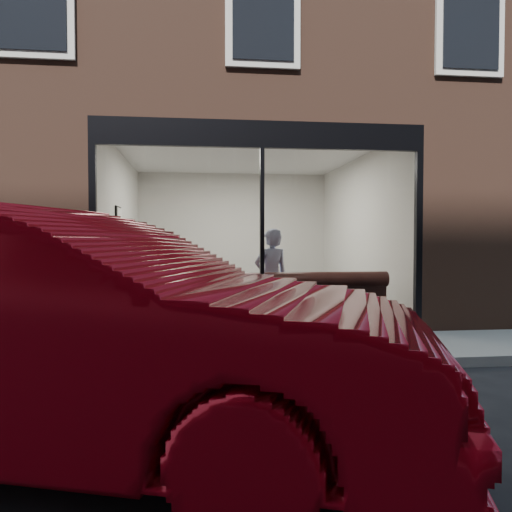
{
  "coord_description": "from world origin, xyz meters",
  "views": [
    {
      "loc": [
        -0.97,
        -5.35,
        1.45
      ],
      "look_at": [
        -0.05,
        2.4,
        1.18
      ],
      "focal_mm": 35.0,
      "sensor_mm": 36.0,
      "label": 1
    }
  ],
  "objects": [
    {
      "name": "wall_poster",
      "position": [
        -2.45,
        4.51,
        1.7
      ],
      "size": [
        0.02,
        0.52,
        0.7
      ],
      "primitive_type": "cube",
      "color": "white",
      "rests_on": "cafe_wall_left"
    },
    {
      "name": "storefront_mullion",
      "position": [
        0.0,
        2.05,
        1.55
      ],
      "size": [
        0.06,
        0.1,
        2.5
      ],
      "primitive_type": "cube",
      "color": "black",
      "rests_on": "storefront_kick"
    },
    {
      "name": "cafe_wall_back",
      "position": [
        0.0,
        7.99,
        1.6
      ],
      "size": [
        5.0,
        0.0,
        5.0
      ],
      "primitive_type": "plane",
      "rotation": [
        1.57,
        0.0,
        0.0
      ],
      "color": "silver",
      "rests_on": "ground"
    },
    {
      "name": "person",
      "position": [
        0.24,
        2.7,
        0.81
      ],
      "size": [
        0.68,
        0.55,
        1.62
      ],
      "primitive_type": "imported",
      "rotation": [
        0.0,
        0.0,
        3.46
      ],
      "color": "#A5AFDB",
      "rests_on": "cafe_floor"
    },
    {
      "name": "banquette",
      "position": [
        0.0,
        2.45,
        0.23
      ],
      "size": [
        4.0,
        0.55,
        0.45
      ],
      "primitive_type": "cube",
      "color": "#391A15",
      "rests_on": "cafe_floor"
    },
    {
      "name": "cafe_table_left",
      "position": [
        -1.56,
        3.06,
        0.74
      ],
      "size": [
        0.62,
        0.62,
        0.04
      ],
      "primitive_type": "cube",
      "rotation": [
        0.0,
        0.0,
        0.04
      ],
      "color": "black",
      "rests_on": "cafe_floor"
    },
    {
      "name": "cafe_wall_right",
      "position": [
        2.49,
        5.0,
        1.6
      ],
      "size": [
        0.0,
        6.0,
        6.0
      ],
      "primitive_type": "plane",
      "rotation": [
        1.57,
        0.0,
        -1.57
      ],
      "color": "silver",
      "rests_on": "ground"
    },
    {
      "name": "cafe_table_right",
      "position": [
        1.49,
        3.64,
        0.74
      ],
      "size": [
        0.74,
        0.74,
        0.04
      ],
      "primitive_type": "cube",
      "rotation": [
        0.0,
        0.0,
        0.17
      ],
      "color": "black",
      "rests_on": "cafe_floor"
    },
    {
      "name": "sidewalk_near",
      "position": [
        0.0,
        1.0,
        0.01
      ],
      "size": [
        40.0,
        2.0,
        0.01
      ],
      "primitive_type": "cube",
      "color": "gray",
      "rests_on": "ground"
    },
    {
      "name": "storefront_header",
      "position": [
        0.0,
        2.05,
        3.0
      ],
      "size": [
        5.0,
        0.1,
        0.4
      ],
      "primitive_type": "cube",
      "color": "black",
      "rests_on": "host_building_upper"
    },
    {
      "name": "cafe_chair_left",
      "position": [
        -1.3,
        4.18,
        0.24
      ],
      "size": [
        0.49,
        0.49,
        0.04
      ],
      "primitive_type": "cube",
      "rotation": [
        0.0,
        0.0,
        3.33
      ],
      "color": "black",
      "rests_on": "cafe_floor"
    },
    {
      "name": "storefront_kick",
      "position": [
        0.0,
        2.05,
        0.15
      ],
      "size": [
        5.0,
        0.1,
        0.3
      ],
      "primitive_type": "cube",
      "color": "black",
      "rests_on": "ground"
    },
    {
      "name": "cafe_wall_left",
      "position": [
        -2.49,
        5.0,
        1.6
      ],
      "size": [
        0.0,
        6.0,
        6.0
      ],
      "primitive_type": "plane",
      "rotation": [
        1.57,
        0.0,
        1.57
      ],
      "color": "silver",
      "rests_on": "ground"
    },
    {
      "name": "storefront_glass",
      "position": [
        0.0,
        2.02,
        1.55
      ],
      "size": [
        4.8,
        0.0,
        4.8
      ],
      "primitive_type": "plane",
      "rotation": [
        1.57,
        0.0,
        0.0
      ],
      "color": "white",
      "rests_on": "storefront_kick"
    },
    {
      "name": "host_building_backfill",
      "position": [
        0.0,
        11.0,
        1.6
      ],
      "size": [
        5.0,
        6.0,
        3.2
      ],
      "primitive_type": "cube",
      "color": "brown",
      "rests_on": "ground"
    },
    {
      "name": "cafe_ceiling",
      "position": [
        0.0,
        5.0,
        3.19
      ],
      "size": [
        6.0,
        6.0,
        0.0
      ],
      "primitive_type": "plane",
      "rotation": [
        3.14,
        0.0,
        0.0
      ],
      "color": "white",
      "rests_on": "host_building_upper"
    },
    {
      "name": "kerb_near",
      "position": [
        0.0,
        -0.05,
        0.06
      ],
      "size": [
        40.0,
        0.1,
        0.12
      ],
      "primitive_type": "cube",
      "color": "gray",
      "rests_on": "ground"
    },
    {
      "name": "host_building_pier_left",
      "position": [
        -3.75,
        8.0,
        1.6
      ],
      "size": [
        2.5,
        12.0,
        3.2
      ],
      "primitive_type": "cube",
      "color": "brown",
      "rests_on": "ground"
    },
    {
      "name": "host_building_pier_right",
      "position": [
        3.75,
        8.0,
        1.6
      ],
      "size": [
        2.5,
        12.0,
        3.2
      ],
      "primitive_type": "cube",
      "color": "brown",
      "rests_on": "ground"
    },
    {
      "name": "parked_car",
      "position": [
        -1.88,
        -1.88,
        0.83
      ],
      "size": [
        5.36,
        3.26,
        1.67
      ],
      "primitive_type": "imported",
      "rotation": [
        0.0,
        0.0,
        1.25
      ],
      "color": "maroon",
      "rests_on": "ground"
    },
    {
      "name": "cafe_floor",
      "position": [
        0.0,
        5.0,
        0.02
      ],
      "size": [
        6.0,
        6.0,
        0.0
      ],
      "primitive_type": "plane",
      "color": "#2D2D30",
      "rests_on": "ground"
    },
    {
      "name": "ground",
      "position": [
        0.0,
        0.0,
        0.0
      ],
      "size": [
        120.0,
        120.0,
        0.0
      ],
      "primitive_type": "plane",
      "color": "black",
      "rests_on": "ground"
    }
  ]
}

